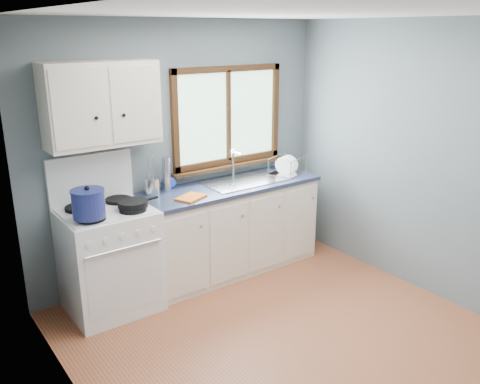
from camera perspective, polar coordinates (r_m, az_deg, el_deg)
floor at (r=4.21m, az=6.97°, el=-17.11°), size 3.20×3.60×0.02m
ceiling at (r=3.47m, az=8.61°, el=19.54°), size 3.20×3.60×0.02m
wall_back at (r=5.06m, az=-6.56°, el=4.60°), size 3.20×0.02×2.50m
wall_left at (r=2.85m, az=-16.68°, el=-6.63°), size 0.02×3.60×2.50m
wall_right at (r=4.86m, az=21.63°, el=2.93°), size 0.02×3.60×2.50m
gas_range at (r=4.63m, az=-14.45°, el=-7.05°), size 0.76×0.69×1.36m
base_cabinets at (r=5.24m, az=-1.11°, el=-4.48°), size 1.85×0.60×0.88m
countertop at (r=5.07m, az=-1.14°, el=0.65°), size 1.89×0.64×0.04m
sink at (r=5.18m, az=0.49°, el=0.56°), size 0.84×0.46×0.44m
window at (r=5.26m, az=-1.33°, el=7.73°), size 1.36×0.10×1.03m
upper_cabinets at (r=4.44m, az=-15.29°, el=9.49°), size 0.95×0.35×0.70m
skillet at (r=4.40m, az=-11.90°, el=-1.28°), size 0.40×0.29×0.05m
stockpot at (r=4.20m, az=-16.67°, el=-1.23°), size 0.28×0.28×0.26m
utensil_crock at (r=4.78m, az=-9.82°, el=0.64°), size 0.16×0.16×0.42m
thermos at (r=4.86m, az=-8.28°, el=1.97°), size 0.10×0.10×0.33m
soap_bottle at (r=4.93m, az=-7.60°, el=1.94°), size 0.13×0.13×0.28m
dish_towel at (r=4.66m, az=-5.55°, el=-0.63°), size 0.31×0.27×0.02m
dish_rack at (r=5.46m, az=5.30°, el=2.60°), size 0.45×0.40×0.20m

